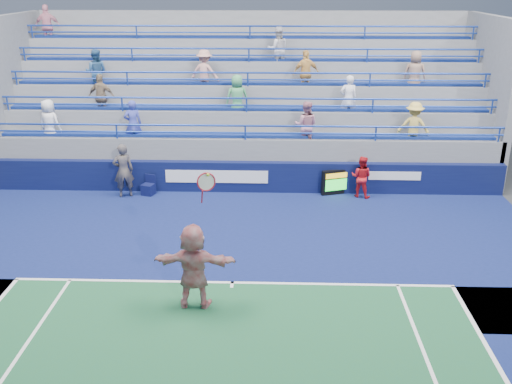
{
  "coord_description": "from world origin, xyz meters",
  "views": [
    {
      "loc": [
        1.0,
        -12.47,
        7.19
      ],
      "look_at": [
        0.51,
        2.5,
        1.5
      ],
      "focal_mm": 40.0,
      "sensor_mm": 36.0,
      "label": 1
    }
  ],
  "objects_px": {
    "serve_speed_board": "(339,182)",
    "judge_chair": "(148,189)",
    "line_judge": "(123,171)",
    "tennis_player": "(194,266)",
    "ball_girl": "(361,177)"
  },
  "relations": [
    {
      "from": "serve_speed_board",
      "to": "judge_chair",
      "type": "relative_size",
      "value": 1.82
    },
    {
      "from": "judge_chair",
      "to": "ball_girl",
      "type": "distance_m",
      "value": 7.4
    },
    {
      "from": "judge_chair",
      "to": "tennis_player",
      "type": "distance_m",
      "value": 7.6
    },
    {
      "from": "judge_chair",
      "to": "ball_girl",
      "type": "xyz_separation_m",
      "value": [
        7.39,
        0.05,
        0.51
      ]
    },
    {
      "from": "tennis_player",
      "to": "judge_chair",
      "type": "bearing_deg",
      "value": 110.01
    },
    {
      "from": "serve_speed_board",
      "to": "line_judge",
      "type": "distance_m",
      "value": 7.48
    },
    {
      "from": "judge_chair",
      "to": "ball_girl",
      "type": "height_order",
      "value": "ball_girl"
    },
    {
      "from": "tennis_player",
      "to": "line_judge",
      "type": "distance_m",
      "value": 7.68
    },
    {
      "from": "line_judge",
      "to": "ball_girl",
      "type": "height_order",
      "value": "line_judge"
    },
    {
      "from": "tennis_player",
      "to": "line_judge",
      "type": "height_order",
      "value": "tennis_player"
    },
    {
      "from": "line_judge",
      "to": "serve_speed_board",
      "type": "bearing_deg",
      "value": 163.33
    },
    {
      "from": "tennis_player",
      "to": "ball_girl",
      "type": "relative_size",
      "value": 2.24
    },
    {
      "from": "judge_chair",
      "to": "ball_girl",
      "type": "relative_size",
      "value": 0.48
    },
    {
      "from": "serve_speed_board",
      "to": "line_judge",
      "type": "relative_size",
      "value": 0.68
    },
    {
      "from": "line_judge",
      "to": "ball_girl",
      "type": "bearing_deg",
      "value": 161.29
    }
  ]
}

